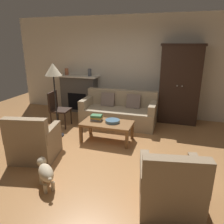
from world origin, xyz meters
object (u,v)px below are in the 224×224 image
(armchair_near_right, at_px, (170,187))
(fireplace, at_px, (79,93))
(side_chair_wooden, at_px, (57,107))
(book_stack, at_px, (97,118))
(coffee_table, at_px, (107,125))
(dog, at_px, (45,172))
(floor_lamp, at_px, (53,74))
(mantel_vase_terracotta, at_px, (67,72))
(couch, at_px, (119,112))
(armchair_near_left, at_px, (34,143))
(mantel_vase_slate, at_px, (90,72))
(armoire, at_px, (180,84))
(fruit_bowl, at_px, (113,121))

(armchair_near_right, bearing_deg, fireplace, 130.12)
(side_chair_wooden, bearing_deg, book_stack, -17.50)
(coffee_table, distance_m, dog, 1.84)
(floor_lamp, bearing_deg, armchair_near_right, -31.52)
(book_stack, bearing_deg, mantel_vase_terracotta, 133.57)
(armchair_near_right, bearing_deg, mantel_vase_terracotta, 133.72)
(fireplace, bearing_deg, couch, -26.26)
(fireplace, height_order, armchair_near_right, fireplace)
(couch, relative_size, floor_lamp, 1.16)
(mantel_vase_terracotta, height_order, armchair_near_left, mantel_vase_terracotta)
(armchair_near_left, xyz_separation_m, side_chair_wooden, (-0.45, 1.59, 0.20))
(mantel_vase_terracotta, relative_size, armchair_near_right, 0.22)
(mantel_vase_slate, xyz_separation_m, dog, (0.77, -3.57, -0.98))
(dog, bearing_deg, mantel_vase_slate, 102.21)
(couch, bearing_deg, mantel_vase_terracotta, 159.01)
(couch, relative_size, side_chair_wooden, 2.15)
(fireplace, bearing_deg, armoire, -1.51)
(armchair_near_left, bearing_deg, armchair_near_right, -12.88)
(couch, bearing_deg, side_chair_wooden, -157.39)
(mantel_vase_terracotta, height_order, mantel_vase_slate, mantel_vase_slate)
(armoire, distance_m, mantel_vase_slate, 2.58)
(fruit_bowl, bearing_deg, armchair_near_right, -52.93)
(mantel_vase_terracotta, distance_m, armchair_near_left, 3.17)
(mantel_vase_slate, relative_size, dog, 0.45)
(fireplace, height_order, couch, fireplace)
(mantel_vase_terracotta, height_order, floor_lamp, floor_lamp)
(fireplace, distance_m, dog, 3.78)
(fruit_bowl, distance_m, side_chair_wooden, 1.65)
(side_chair_wooden, bearing_deg, fireplace, 91.23)
(mantel_vase_terracotta, relative_size, floor_lamp, 0.12)
(armchair_near_right, height_order, side_chair_wooden, side_chair_wooden)
(book_stack, bearing_deg, armchair_near_right, -46.13)
(armoire, distance_m, mantel_vase_terracotta, 3.34)
(mantel_vase_slate, bearing_deg, armoire, -1.34)
(book_stack, xyz_separation_m, armchair_near_right, (1.70, -1.76, -0.17))
(dog, bearing_deg, floor_lamp, 115.40)
(book_stack, bearing_deg, coffee_table, -13.11)
(book_stack, xyz_separation_m, armchair_near_left, (-0.77, -1.20, -0.17))
(armoire, distance_m, floor_lamp, 3.20)
(side_chair_wooden, bearing_deg, mantel_vase_terracotta, 107.11)
(fireplace, bearing_deg, side_chair_wooden, -88.77)
(mantel_vase_slate, height_order, armchair_near_left, mantel_vase_slate)
(armoire, distance_m, book_stack, 2.43)
(mantel_vase_terracotta, relative_size, dog, 0.43)
(floor_lamp, bearing_deg, side_chair_wooden, 120.10)
(armchair_near_left, bearing_deg, book_stack, 57.34)
(book_stack, relative_size, armchair_near_right, 0.29)
(coffee_table, relative_size, book_stack, 4.27)
(fireplace, relative_size, armchair_near_right, 1.40)
(mantel_vase_slate, xyz_separation_m, floor_lamp, (-0.03, -1.89, 0.21))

